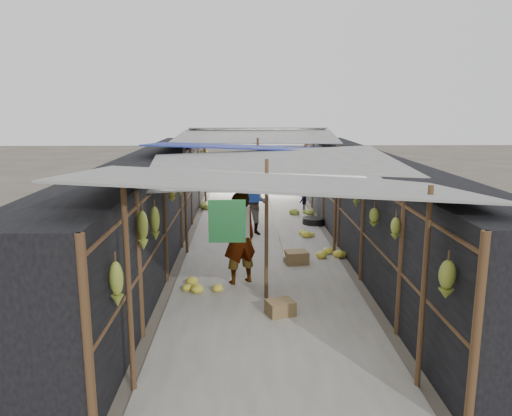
{
  "coord_description": "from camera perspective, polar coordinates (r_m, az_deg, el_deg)",
  "views": [
    {
      "loc": [
        -0.39,
        -5.74,
        3.51
      ],
      "look_at": [
        -0.14,
        5.32,
        1.25
      ],
      "focal_mm": 35.0,
      "sensor_mm": 36.0,
      "label": 1
    }
  ],
  "objects": [
    {
      "name": "stall_right",
      "position": [
        12.84,
        12.63,
        0.68
      ],
      "size": [
        1.4,
        15.0,
        2.3
      ],
      "primitive_type": "cube",
      "color": "black",
      "rests_on": "ground"
    },
    {
      "name": "stall_left",
      "position": [
        12.67,
        -11.8,
        0.57
      ],
      "size": [
        1.4,
        15.0,
        2.3
      ],
      "primitive_type": "cube",
      "color": "black",
      "rests_on": "ground"
    },
    {
      "name": "crate_back",
      "position": [
        15.84,
        -3.68,
        -0.78
      ],
      "size": [
        0.49,
        0.44,
        0.26
      ],
      "primitive_type": "cube",
      "rotation": [
        0.0,
        0.0,
        0.29
      ],
      "color": "olive",
      "rests_on": "ground"
    },
    {
      "name": "ground",
      "position": [
        6.74,
        2.34,
        -19.87
      ],
      "size": [
        80.0,
        80.0,
        0.0
      ],
      "primitive_type": "plane",
      "color": "#6B6356",
      "rests_on": "ground"
    },
    {
      "name": "shopper_blue",
      "position": [
        13.69,
        -0.47,
        0.58
      ],
      "size": [
        1.02,
        0.88,
        1.81
      ],
      "primitive_type": "imported",
      "rotation": [
        0.0,
        0.0,
        -0.25
      ],
      "color": "navy",
      "rests_on": "ground"
    },
    {
      "name": "market_canopy",
      "position": [
        12.63,
        0.57,
        6.56
      ],
      "size": [
        5.62,
        15.2,
        2.77
      ],
      "color": "brown",
      "rests_on": "ground"
    },
    {
      "name": "crate_near",
      "position": [
        8.67,
        2.8,
        -11.36
      ],
      "size": [
        0.55,
        0.49,
        0.27
      ],
      "primitive_type": "cube",
      "rotation": [
        0.0,
        0.0,
        0.35
      ],
      "color": "olive",
      "rests_on": "ground"
    },
    {
      "name": "hanging_bananas",
      "position": [
        12.4,
        0.41,
        3.07
      ],
      "size": [
        3.96,
        13.94,
        0.83
      ],
      "color": "olive",
      "rests_on": "ground"
    },
    {
      "name": "black_basin",
      "position": [
        15.19,
        6.58,
        -1.5
      ],
      "size": [
        0.66,
        0.66,
        0.2
      ],
      "primitive_type": "cylinder",
      "color": "black",
      "rests_on": "ground"
    },
    {
      "name": "floor_bananas",
      "position": [
        13.29,
        0.33,
        -3.09
      ],
      "size": [
        3.87,
        8.47,
        0.35
      ],
      "color": "gold",
      "rests_on": "ground"
    },
    {
      "name": "aisle_slab",
      "position": [
        12.73,
        0.49,
        -4.4
      ],
      "size": [
        3.6,
        16.0,
        0.02
      ],
      "primitive_type": "cube",
      "color": "#9E998E",
      "rests_on": "ground"
    },
    {
      "name": "crate_mid",
      "position": [
        11.37,
        4.63,
        -5.68
      ],
      "size": [
        0.57,
        0.49,
        0.3
      ],
      "primitive_type": "cube",
      "rotation": [
        0.0,
        0.0,
        0.18
      ],
      "color": "olive",
      "rests_on": "ground"
    },
    {
      "name": "vendor_elderly",
      "position": [
        9.9,
        -1.9,
        -3.44
      ],
      "size": [
        0.82,
        0.7,
        1.9
      ],
      "primitive_type": "imported",
      "rotation": [
        0.0,
        0.0,
        3.57
      ],
      "color": "white",
      "rests_on": "ground"
    },
    {
      "name": "vendor_seated",
      "position": [
        16.84,
        5.4,
        0.85
      ],
      "size": [
        0.4,
        0.57,
        0.79
      ],
      "primitive_type": "imported",
      "rotation": [
        0.0,
        0.0,
        -1.35
      ],
      "color": "#4F4944",
      "rests_on": "ground"
    }
  ]
}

